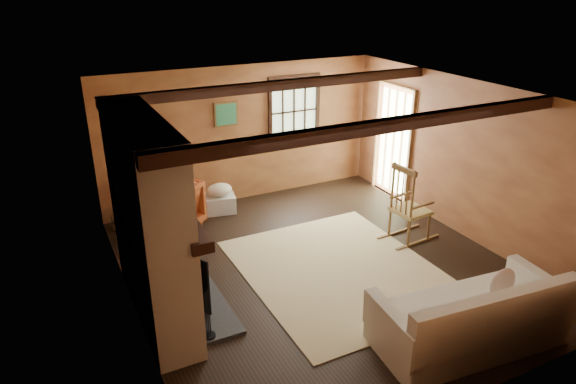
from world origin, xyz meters
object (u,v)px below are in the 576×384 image
sofa (472,321)px  laundry_basket (220,204)px  armchair (168,206)px  fireplace (152,229)px  rocking_chair (409,208)px

sofa → laundry_basket: (-1.28, 4.50, -0.15)m
laundry_basket → armchair: armchair is taller
fireplace → laundry_basket: 3.01m
fireplace → sofa: 3.69m
sofa → fireplace: bearing=149.0°
rocking_chair → armchair: size_ratio=1.39×
fireplace → armchair: (0.66, 2.13, -0.70)m
rocking_chair → armchair: (-3.18, 2.00, -0.11)m
rocking_chair → armchair: 3.76m
fireplace → laundry_basket: fireplace is taller
rocking_chair → fireplace: bearing=86.5°
fireplace → sofa: size_ratio=1.10×
fireplace → sofa: fireplace is taller
rocking_chair → laundry_basket: size_ratio=2.44×
armchair → sofa: bearing=86.6°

